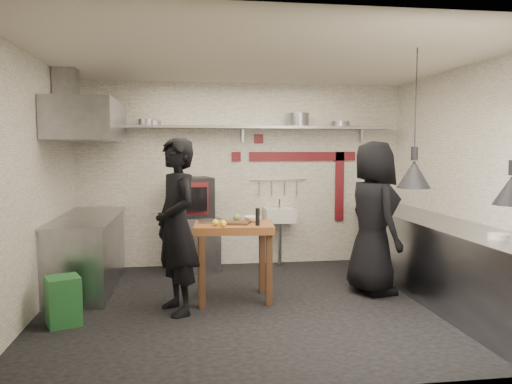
{
  "coord_description": "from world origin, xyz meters",
  "views": [
    {
      "loc": [
        -0.89,
        -5.56,
        1.79
      ],
      "look_at": [
        -0.05,
        0.3,
        1.28
      ],
      "focal_mm": 35.0,
      "sensor_mm": 36.0,
      "label": 1
    }
  ],
  "objects": [
    {
      "name": "floor",
      "position": [
        0.0,
        0.0,
        0.0
      ],
      "size": [
        5.0,
        5.0,
        0.0
      ],
      "primitive_type": "plane",
      "color": "black",
      "rests_on": "ground"
    },
    {
      "name": "ceiling",
      "position": [
        0.0,
        0.0,
        2.8
      ],
      "size": [
        5.0,
        5.0,
        0.0
      ],
      "primitive_type": "plane",
      "color": "silver",
      "rests_on": "floor"
    },
    {
      "name": "wall_back",
      "position": [
        0.0,
        2.1,
        1.4
      ],
      "size": [
        5.0,
        0.04,
        2.8
      ],
      "primitive_type": "cube",
      "color": "white",
      "rests_on": "floor"
    },
    {
      "name": "wall_front",
      "position": [
        0.0,
        -2.1,
        1.4
      ],
      "size": [
        5.0,
        0.04,
        2.8
      ],
      "primitive_type": "cube",
      "color": "white",
      "rests_on": "floor"
    },
    {
      "name": "wall_left",
      "position": [
        -2.5,
        0.0,
        1.4
      ],
      "size": [
        0.04,
        4.2,
        2.8
      ],
      "primitive_type": "cube",
      "color": "white",
      "rests_on": "floor"
    },
    {
      "name": "wall_right",
      "position": [
        2.5,
        0.0,
        1.4
      ],
      "size": [
        0.04,
        4.2,
        2.8
      ],
      "primitive_type": "cube",
      "color": "white",
      "rests_on": "floor"
    },
    {
      "name": "red_band_horiz",
      "position": [
        0.95,
        2.08,
        1.68
      ],
      "size": [
        1.7,
        0.02,
        0.14
      ],
      "primitive_type": "cube",
      "color": "maroon",
      "rests_on": "wall_back"
    },
    {
      "name": "red_band_vert",
      "position": [
        1.55,
        2.08,
        1.2
      ],
      "size": [
        0.14,
        0.02,
        1.1
      ],
      "primitive_type": "cube",
      "color": "maroon",
      "rests_on": "wall_back"
    },
    {
      "name": "red_tile_a",
      "position": [
        0.25,
        2.08,
        1.95
      ],
      "size": [
        0.14,
        0.02,
        0.14
      ],
      "primitive_type": "cube",
      "color": "maroon",
      "rests_on": "wall_back"
    },
    {
      "name": "red_tile_b",
      "position": [
        -0.1,
        2.08,
        1.68
      ],
      "size": [
        0.14,
        0.02,
        0.14
      ],
      "primitive_type": "cube",
      "color": "maroon",
      "rests_on": "wall_back"
    },
    {
      "name": "back_shelf",
      "position": [
        0.0,
        1.92,
        2.12
      ],
      "size": [
        4.6,
        0.34,
        0.04
      ],
      "primitive_type": "cube",
      "color": "gray",
      "rests_on": "wall_back"
    },
    {
      "name": "shelf_bracket_left",
      "position": [
        -1.9,
        2.07,
        2.02
      ],
      "size": [
        0.04,
        0.06,
        0.24
      ],
      "primitive_type": "cube",
      "color": "gray",
      "rests_on": "wall_back"
    },
    {
      "name": "shelf_bracket_mid",
      "position": [
        0.0,
        2.07,
        2.02
      ],
      "size": [
        0.04,
        0.06,
        0.24
      ],
      "primitive_type": "cube",
      "color": "gray",
      "rests_on": "wall_back"
    },
    {
      "name": "shelf_bracket_right",
      "position": [
        1.9,
        2.07,
        2.02
      ],
      "size": [
        0.04,
        0.06,
        0.24
      ],
      "primitive_type": "cube",
      "color": "gray",
      "rests_on": "wall_back"
    },
    {
      "name": "pan_far_left",
      "position": [
        -1.42,
        1.92,
        2.19
      ],
      "size": [
        0.27,
        0.27,
        0.09
      ],
      "primitive_type": "cylinder",
      "rotation": [
        0.0,
        0.0,
        0.03
      ],
      "color": "gray",
      "rests_on": "back_shelf"
    },
    {
      "name": "pan_mid_left",
      "position": [
        -1.34,
        1.92,
        2.18
      ],
      "size": [
        0.32,
        0.32,
        0.07
      ],
      "primitive_type": "cylinder",
      "rotation": [
        0.0,
        0.0,
        0.34
      ],
      "color": "gray",
      "rests_on": "back_shelf"
    },
    {
      "name": "stock_pot",
      "position": [
        0.84,
        1.92,
        2.24
      ],
      "size": [
        0.36,
        0.36,
        0.2
      ],
      "primitive_type": "cylinder",
      "rotation": [
        0.0,
        0.0,
        0.11
      ],
      "color": "gray",
      "rests_on": "back_shelf"
    },
    {
      "name": "pan_right",
      "position": [
        1.5,
        1.92,
        2.18
      ],
      "size": [
        0.31,
        0.31,
        0.08
      ],
      "primitive_type": "cylinder",
      "rotation": [
        0.0,
        0.0,
        -0.12
      ],
      "color": "gray",
      "rests_on": "back_shelf"
    },
    {
      "name": "oven_stand",
      "position": [
        -0.77,
        1.8,
        0.4
      ],
      "size": [
        0.79,
        0.75,
        0.8
      ],
      "primitive_type": "cube",
      "rotation": [
        0.0,
        0.0,
        0.2
      ],
      "color": "gray",
      "rests_on": "floor"
    },
    {
      "name": "combi_oven",
      "position": [
        -0.78,
        1.77,
        1.09
      ],
      "size": [
        0.65,
        0.62,
        0.58
      ],
      "primitive_type": "cube",
      "rotation": [
        0.0,
        0.0,
        0.2
      ],
      "color": "black",
      "rests_on": "oven_stand"
    },
    {
      "name": "oven_door",
      "position": [
        -0.79,
        1.52,
        1.09
      ],
      "size": [
        0.47,
        0.12,
        0.46
      ],
      "primitive_type": "cube",
      "rotation": [
        0.0,
        0.0,
        0.2
      ],
      "color": "maroon",
      "rests_on": "combi_oven"
    },
    {
      "name": "oven_glass",
      "position": [
        -0.76,
        1.44,
        1.09
      ],
      "size": [
        0.37,
        0.09,
        0.34
      ],
      "primitive_type": "cube",
      "rotation": [
        0.0,
        0.0,
        0.2
      ],
      "color": "black",
      "rests_on": "oven_door"
    },
    {
      "name": "hand_sink",
      "position": [
        0.55,
        1.92,
        0.78
      ],
      "size": [
        0.46,
        0.34,
        0.22
      ],
      "primitive_type": "cube",
      "color": "silver",
      "rests_on": "wall_back"
    },
    {
      "name": "sink_tap",
      "position": [
        0.55,
        1.92,
        0.96
      ],
      "size": [
        0.03,
        0.03,
        0.14
      ],
      "primitive_type": "cylinder",
      "color": "gray",
      "rests_on": "hand_sink"
    },
    {
      "name": "sink_drain",
      "position": [
        0.55,
        1.88,
        0.34
      ],
      "size": [
        0.06,
        0.06,
        0.66
      ],
      "primitive_type": "cylinder",
      "color": "gray",
      "rests_on": "floor"
    },
    {
      "name": "utensil_rail",
      "position": [
        0.55,
        2.06,
        1.32
      ],
      "size": [
        0.9,
        0.02,
        0.02
      ],
      "primitive_type": "cylinder",
      "rotation": [
        0.0,
        1.57,
        0.0
      ],
      "color": "gray",
      "rests_on": "wall_back"
    },
    {
      "name": "counter_right",
      "position": [
        2.15,
        0.0,
        0.45
      ],
      "size": [
        0.7,
        3.8,
        0.9
      ],
      "primitive_type": "cube",
      "color": "gray",
      "rests_on": "floor"
    },
    {
      "name": "counter_right_top",
      "position": [
        2.15,
        0.0,
        0.92
      ],
      "size": [
        0.76,
        3.9,
        0.03
      ],
      "primitive_type": "cube",
      "color": "gray",
      "rests_on": "counter_right"
    },
    {
      "name": "small_bowl_right",
      "position": [
        2.1,
        -1.2,
        0.96
      ],
      "size": [
        0.24,
        0.24,
        0.05
      ],
      "primitive_type": "cylinder",
      "rotation": [
        0.0,
        0.0,
        0.27
      ],
      "color": "silver",
      "rests_on": "counter_right_top"
    },
    {
      "name": "counter_left",
      "position": [
        -2.15,
        1.05,
        0.45
      ],
      "size": [
        0.7,
        1.9,
        0.9
      ],
      "primitive_type": "cube",
      "color": "gray",
      "rests_on": "floor"
    },
    {
      "name": "counter_left_top",
      "position": [
        -2.15,
        1.05,
        0.92
      ],
      "size": [
        0.76,
        2.0,
        0.03
      ],
      "primitive_type": "cube",
      "color": "gray",
      "rests_on": "counter_left"
    },
    {
      "name": "extractor_hood",
      "position": [
        -2.1,
        1.05,
        2.15
      ],
      "size": [
        0.78,
        1.6,
        0.5
      ],
      "primitive_type": "cube",
      "color": "gray",
      "rests_on": "ceiling"
    },
    {
      "name": "hood_duct",
      "position": [
        -2.35,
        1.05,
        2.55
      ],
      "size": [
        0.28,
        0.28,
        0.5
      ],
      "primitive_type": "cube",
      "color": "gray",
      "rests_on": "ceiling"
    },
    {
      "name": "green_bin",
      "position": [
        -2.13,
        -0.37,
        0.25
      ],
      "size": [
        0.41,
        0.41,
        0.5
      ],
      "primitive_type": "cube",
      "rotation": [
        0.0,
        0.0,
        0.41
      ],
      "color": "#215E2B",
      "rests_on": "floor"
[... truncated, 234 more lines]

